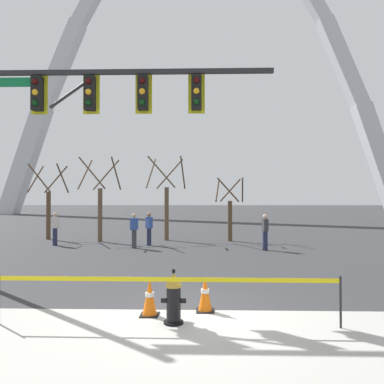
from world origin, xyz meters
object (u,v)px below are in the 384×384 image
at_px(monument_arch, 200,68).
at_px(fire_hydrant, 174,298).
at_px(pedestrian_walking_left, 134,230).
at_px(traffic_cone_by_hydrant, 150,297).
at_px(pedestrian_walking_right, 149,229).
at_px(pedestrian_near_trees, 55,229).
at_px(traffic_cone_mid_sidewalk, 205,294).
at_px(pedestrian_standing_center, 265,232).
at_px(traffic_signal_gantry, 74,118).

bearing_deg(monument_arch, fire_hydrant, -90.32).
distance_m(monument_arch, pedestrian_walking_left, 41.32).
bearing_deg(traffic_cone_by_hydrant, pedestrian_walking_left, 102.12).
xyz_separation_m(monument_arch, pedestrian_walking_right, (-2.31, -35.00, -20.10)).
relative_size(traffic_cone_by_hydrant, pedestrian_walking_right, 0.46).
bearing_deg(monument_arch, pedestrian_near_trees, -101.10).
relative_size(pedestrian_walking_left, pedestrian_near_trees, 1.00).
xyz_separation_m(fire_hydrant, pedestrian_walking_left, (-2.61, 10.26, 0.35)).
xyz_separation_m(traffic_cone_by_hydrant, traffic_cone_mid_sidewalk, (1.08, 0.30, 0.00)).
relative_size(pedestrian_walking_right, pedestrian_near_trees, 1.00).
bearing_deg(pedestrian_near_trees, pedestrian_walking_right, 1.21).
distance_m(traffic_cone_mid_sidewalk, pedestrian_near_trees, 12.66).
distance_m(traffic_cone_mid_sidewalk, monument_arch, 49.92).
bearing_deg(traffic_cone_mid_sidewalk, traffic_cone_by_hydrant, -164.33).
relative_size(traffic_cone_by_hydrant, pedestrian_walking_left, 0.46).
distance_m(traffic_cone_by_hydrant, monument_arch, 50.20).
bearing_deg(pedestrian_standing_center, monument_arch, 94.77).
height_order(monument_arch, pedestrian_walking_right, monument_arch).
bearing_deg(monument_arch, traffic_cone_by_hydrant, -90.95).
bearing_deg(traffic_signal_gantry, traffic_cone_mid_sidewalk, -31.52).
bearing_deg(traffic_cone_by_hydrant, monument_arch, 89.05).
distance_m(traffic_signal_gantry, pedestrian_near_trees, 9.79).
bearing_deg(pedestrian_walking_left, pedestrian_standing_center, -4.82).
xyz_separation_m(traffic_cone_by_hydrant, monument_arch, (0.76, 45.80, 20.56)).
bearing_deg(traffic_cone_by_hydrant, pedestrian_standing_center, 67.78).
bearing_deg(pedestrian_walking_left, fire_hydrant, -75.73).
bearing_deg(monument_arch, traffic_cone_mid_sidewalk, -89.59).
bearing_deg(fire_hydrant, traffic_cone_by_hydrant, 138.36).
distance_m(traffic_signal_gantry, pedestrian_standing_center, 9.92).
bearing_deg(pedestrian_walking_left, traffic_cone_by_hydrant, -77.88).
height_order(traffic_signal_gantry, pedestrian_near_trees, traffic_signal_gantry).
xyz_separation_m(traffic_cone_by_hydrant, traffic_signal_gantry, (-2.35, 2.41, 4.05)).
bearing_deg(pedestrian_walking_left, monument_arch, 85.45).
xyz_separation_m(traffic_cone_mid_sidewalk, pedestrian_walking_left, (-3.19, 9.51, 0.46)).
relative_size(fire_hydrant, traffic_signal_gantry, 0.13).
bearing_deg(pedestrian_standing_center, fire_hydrant, -108.69).
xyz_separation_m(fire_hydrant, pedestrian_standing_center, (3.30, 9.76, 0.35)).
relative_size(pedestrian_walking_left, pedestrian_standing_center, 1.00).
bearing_deg(traffic_cone_mid_sidewalk, fire_hydrant, -127.73).
xyz_separation_m(traffic_signal_gantry, monument_arch, (3.10, 43.39, 16.51)).
bearing_deg(pedestrian_standing_center, pedestrian_walking_right, 164.59).
xyz_separation_m(pedestrian_walking_left, pedestrian_standing_center, (5.91, -0.50, 0.00)).
height_order(traffic_cone_by_hydrant, traffic_cone_mid_sidewalk, same).
xyz_separation_m(fire_hydrant, traffic_cone_by_hydrant, (-0.50, 0.45, -0.11)).
height_order(pedestrian_walking_left, pedestrian_walking_right, same).
bearing_deg(fire_hydrant, pedestrian_near_trees, 120.77).
bearing_deg(traffic_cone_mid_sidewalk, traffic_signal_gantry, 148.48).
xyz_separation_m(traffic_cone_by_hydrant, pedestrian_standing_center, (3.80, 9.31, 0.46)).
distance_m(monument_arch, pedestrian_near_trees, 41.03).
relative_size(traffic_cone_mid_sidewalk, pedestrian_walking_left, 0.46).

